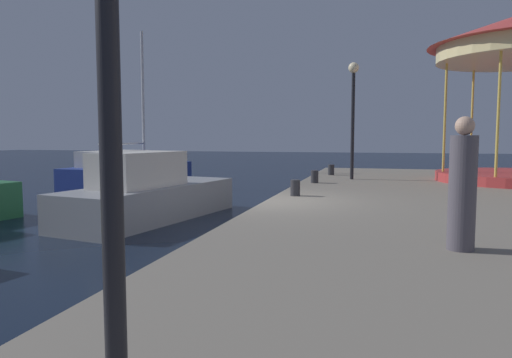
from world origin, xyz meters
name	(u,v)px	position (x,y,z in m)	size (l,w,h in m)	color
ground_plane	(267,234)	(0.00, 0.00, 0.00)	(120.00, 120.00, 0.00)	black
sailboat_blue	(130,174)	(-7.71, 7.24, 0.69)	(2.75, 6.87, 6.82)	navy
motorboat_grey	(149,195)	(-3.54, 0.96, 0.69)	(2.95, 6.03, 1.87)	gray
lamp_post_mid_promenade	(353,99)	(1.58, 5.98, 3.55)	(0.36, 0.36, 3.98)	black
bollard_north	(295,188)	(0.50, 0.90, 1.00)	(0.24, 0.24, 0.40)	#2D2D33
bollard_south	(315,177)	(0.52, 4.34, 1.00)	(0.24, 0.24, 0.40)	#2D2D33
bollard_center	(331,170)	(0.70, 7.67, 1.00)	(0.24, 0.24, 0.40)	#2D2D33
person_near_carousel	(462,188)	(3.56, -4.11, 1.60)	(0.34, 0.34, 1.72)	#514C56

